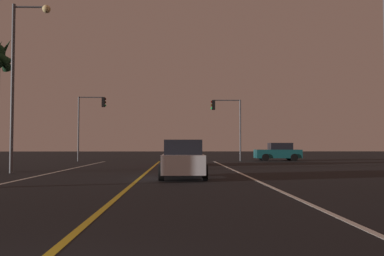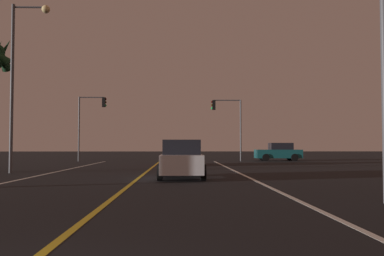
% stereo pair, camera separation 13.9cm
% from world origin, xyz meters
% --- Properties ---
extents(lane_edge_right, '(0.16, 41.47, 0.01)m').
position_xyz_m(lane_edge_right, '(4.97, 14.74, 0.00)').
color(lane_edge_right, silver).
rests_on(lane_edge_right, ground).
extents(lane_edge_left, '(0.16, 41.47, 0.01)m').
position_xyz_m(lane_edge_left, '(-4.97, 14.74, 0.00)').
color(lane_edge_left, silver).
rests_on(lane_edge_left, ground).
extents(lane_center_divider, '(0.16, 41.47, 0.01)m').
position_xyz_m(lane_center_divider, '(0.00, 14.74, 0.00)').
color(lane_center_divider, gold).
rests_on(lane_center_divider, ground).
extents(car_lead_same_lane, '(2.02, 4.30, 1.70)m').
position_xyz_m(car_lead_same_lane, '(1.92, 15.56, 0.82)').
color(car_lead_same_lane, black).
rests_on(car_lead_same_lane, ground).
extents(car_crossing_side, '(4.30, 2.02, 1.70)m').
position_xyz_m(car_crossing_side, '(11.24, 36.80, 0.82)').
color(car_crossing_side, black).
rests_on(car_crossing_side, ground).
extents(car_ahead_far, '(2.02, 4.30, 1.70)m').
position_xyz_m(car_ahead_far, '(1.76, 27.85, 0.82)').
color(car_ahead_far, black).
rests_on(car_ahead_far, ground).
extents(traffic_light_near_right, '(2.83, 0.36, 5.73)m').
position_xyz_m(traffic_light_near_right, '(6.22, 35.97, 4.22)').
color(traffic_light_near_right, '#4C4C51').
rests_on(traffic_light_near_right, ground).
extents(traffic_light_near_left, '(2.59, 0.36, 5.96)m').
position_xyz_m(traffic_light_near_left, '(-6.36, 35.97, 4.36)').
color(traffic_light_near_left, '#4C4C51').
rests_on(traffic_light_near_left, ground).
extents(street_lamp_right_near, '(2.72, 0.44, 7.63)m').
position_xyz_m(street_lamp_right_near, '(6.39, 7.24, 4.92)').
color(street_lamp_right_near, '#4C4C51').
rests_on(street_lamp_right_near, ground).
extents(street_lamp_left_mid, '(2.03, 0.44, 8.98)m').
position_xyz_m(street_lamp_left_mid, '(-6.64, 19.23, 5.60)').
color(street_lamp_left_mid, '#4C4C51').
rests_on(street_lamp_left_mid, ground).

